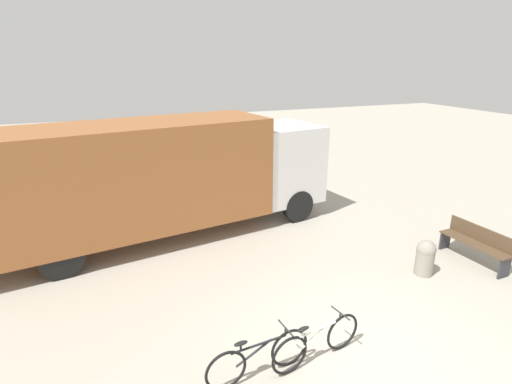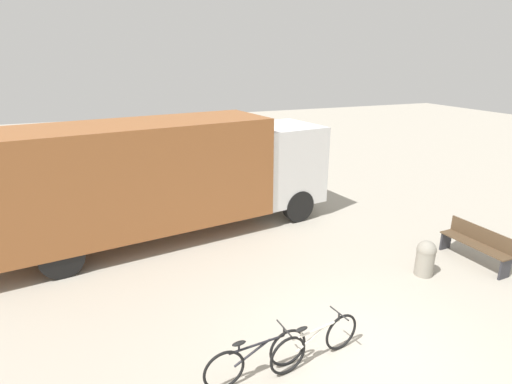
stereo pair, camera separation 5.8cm
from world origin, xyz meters
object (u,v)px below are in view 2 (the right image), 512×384
at_px(delivery_truck, 166,174).
at_px(bicycle_near, 257,357).
at_px(park_bench, 477,243).
at_px(bollard_near_bench, 426,257).
at_px(bicycle_middle, 315,342).

distance_m(delivery_truck, bicycle_near, 5.90).
xyz_separation_m(delivery_truck, bicycle_near, (0.31, -5.72, -1.41)).
relative_size(delivery_truck, bicycle_near, 5.36).
bearing_deg(park_bench, delivery_truck, 54.25).
xyz_separation_m(park_bench, bollard_near_bench, (-1.57, -0.00, -0.05)).
relative_size(delivery_truck, bollard_near_bench, 11.24).
bearing_deg(bicycle_middle, bicycle_near, 169.27).
distance_m(park_bench, bicycle_middle, 5.43).
bearing_deg(delivery_truck, bollard_near_bench, -49.11).
relative_size(park_bench, bicycle_middle, 0.99).
distance_m(bicycle_near, bicycle_middle, 1.00).
bearing_deg(bollard_near_bench, bicycle_middle, -157.99).
bearing_deg(bollard_near_bench, delivery_truck, 139.28).
bearing_deg(bollard_near_bench, bicycle_near, -162.72).
height_order(park_bench, bollard_near_bench, park_bench).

